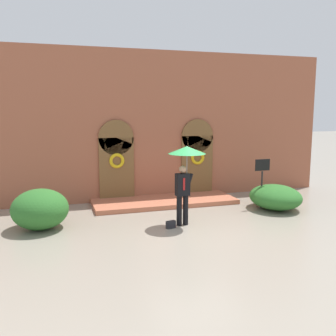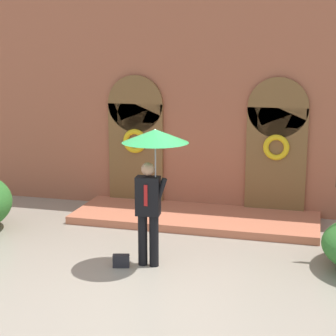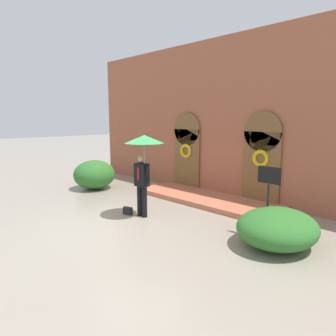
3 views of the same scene
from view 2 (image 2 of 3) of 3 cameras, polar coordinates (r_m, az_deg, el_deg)
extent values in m
plane|color=gray|center=(9.34, -1.31, -10.93)|extent=(80.00, 80.00, 0.00)
cube|color=#9E563D|center=(12.70, 4.00, 8.27)|extent=(14.00, 0.50, 5.60)
cube|color=brown|center=(13.03, -3.27, 1.28)|extent=(1.30, 0.08, 2.40)
cylinder|color=brown|center=(12.86, -3.34, 6.53)|extent=(1.30, 0.08, 1.30)
cube|color=brown|center=(12.42, 10.89, 0.53)|extent=(1.30, 0.08, 2.40)
cylinder|color=brown|center=(12.24, 11.12, 6.04)|extent=(1.30, 0.08, 1.30)
torus|color=gold|center=(12.90, -3.39, 2.75)|extent=(0.56, 0.12, 0.56)
torus|color=gold|center=(12.29, 10.93, 2.06)|extent=(0.56, 0.12, 0.56)
cube|color=#B56346|center=(12.09, 2.76, -5.07)|extent=(5.20, 1.80, 0.16)
cylinder|color=black|center=(9.65, -2.58, -7.29)|extent=(0.16, 0.16, 0.90)
cylinder|color=black|center=(9.59, -1.43, -7.40)|extent=(0.16, 0.16, 0.90)
cube|color=black|center=(9.39, -2.05, -2.85)|extent=(0.42, 0.27, 0.66)
cube|color=#A51919|center=(9.26, -2.28, -2.82)|extent=(0.06, 0.02, 0.36)
sphere|color=#A87A5B|center=(9.28, -2.07, -0.11)|extent=(0.22, 0.22, 0.22)
cylinder|color=black|center=(9.30, -0.75, -2.35)|extent=(0.22, 0.09, 0.46)
cylinder|color=gray|center=(9.25, -1.28, -0.40)|extent=(0.02, 0.02, 0.98)
cone|color=#1E7538|center=(9.14, -1.30, 3.28)|extent=(1.10, 1.10, 0.22)
cone|color=white|center=(9.13, -1.30, 3.37)|extent=(0.61, 0.61, 0.20)
cube|color=black|center=(9.69, -4.79, -9.38)|extent=(0.30, 0.19, 0.22)
camera|label=1|loc=(6.47, -87.99, -1.95)|focal=40.00mm
camera|label=3|loc=(5.06, 62.91, -4.30)|focal=32.00mm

